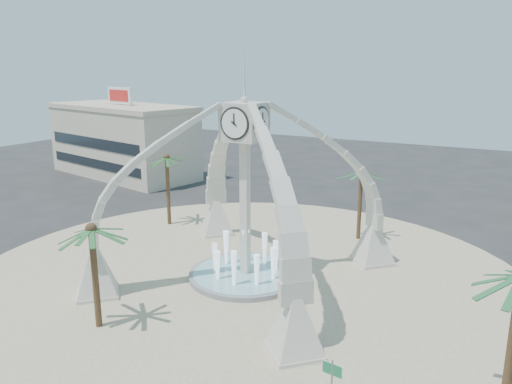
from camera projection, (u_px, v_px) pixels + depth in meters
The scene contains 9 objects.
ground at pixel (245, 278), 35.34m from camera, with size 140.00×140.00×0.00m, color #282828.
plaza at pixel (245, 278), 35.33m from camera, with size 40.00×40.00×0.06m, color #C3B491.
clock_tower at pixel (245, 189), 33.75m from camera, with size 17.94×17.94×16.30m.
fountain at pixel (245, 274), 35.27m from camera, with size 8.00×8.00×3.62m.
building_nw at pixel (123, 140), 67.83m from camera, with size 23.75×13.73×11.90m.
palm_west at pixel (167, 158), 45.77m from camera, with size 4.03×4.03×7.18m.
palm_north at pixel (361, 173), 41.89m from camera, with size 4.32×4.32×6.62m.
palm_south at pixel (91, 230), 27.28m from camera, with size 4.29×4.29×6.69m.
street_sign at pixel (332, 376), 21.00m from camera, with size 0.97×0.16×2.64m.
Camera 1 is at (16.49, -28.33, 14.56)m, focal length 35.00 mm.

